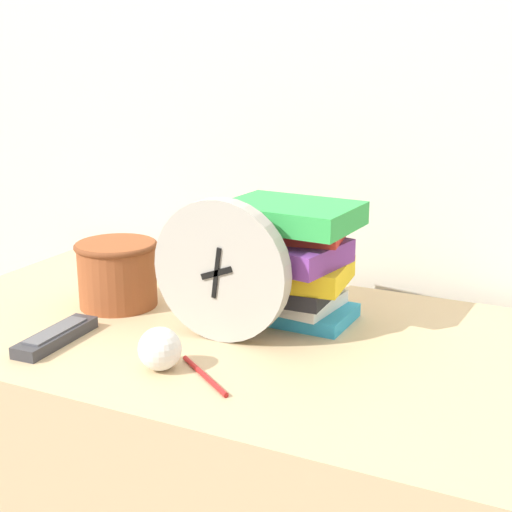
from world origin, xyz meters
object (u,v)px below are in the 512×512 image
object	(u,v)px
basket	(117,271)
book_stack	(290,259)
desk_clock	(221,271)
crumpled_paper_ball	(160,349)
tv_remote	(56,336)
pen	(204,376)

from	to	relation	value
basket	book_stack	bearing A→B (deg)	12.08
desk_clock	basket	size ratio (longest dim) A/B	1.54
desk_clock	crumpled_paper_ball	bearing A→B (deg)	-100.39
basket	crumpled_paper_ball	bearing A→B (deg)	-42.32
tv_remote	crumpled_paper_ball	xyz separation A→B (m)	(0.22, -0.01, 0.02)
desk_clock	basket	xyz separation A→B (m)	(-0.26, 0.07, -0.05)
pen	tv_remote	bearing A→B (deg)	177.66
desk_clock	book_stack	bearing A→B (deg)	63.70
crumpled_paper_ball	pen	xyz separation A→B (m)	(0.08, 0.00, -0.03)
basket	pen	distance (m)	0.39
desk_clock	crumpled_paper_ball	world-z (taller)	desk_clock
book_stack	pen	bearing A→B (deg)	-93.53
desk_clock	basket	bearing A→B (deg)	165.98
basket	pen	xyz separation A→B (m)	(0.31, -0.21, -0.06)
crumpled_paper_ball	tv_remote	bearing A→B (deg)	176.34
desk_clock	basket	world-z (taller)	desk_clock
desk_clock	book_stack	xyz separation A→B (m)	(0.07, 0.14, -0.01)
book_stack	crumpled_paper_ball	xyz separation A→B (m)	(-0.10, -0.29, -0.08)
desk_clock	book_stack	size ratio (longest dim) A/B	1.02
basket	pen	world-z (taller)	basket
book_stack	tv_remote	xyz separation A→B (m)	(-0.31, -0.27, -0.11)
desk_clock	tv_remote	world-z (taller)	desk_clock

